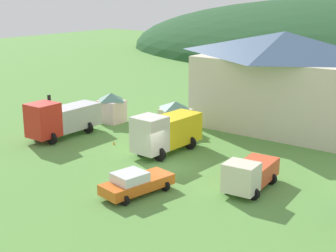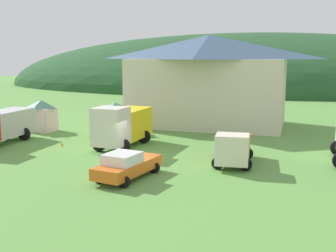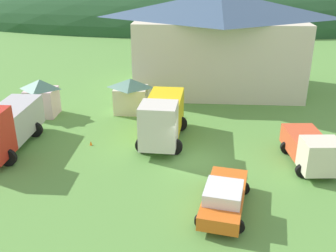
% 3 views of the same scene
% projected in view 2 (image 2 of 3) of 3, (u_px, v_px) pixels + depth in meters
% --- Properties ---
extents(ground_plane, '(200.00, 200.00, 0.00)m').
position_uv_depth(ground_plane, '(134.00, 157.00, 31.49)').
color(ground_plane, '#5B9342').
extents(forested_hill_backdrop, '(120.63, 60.00, 24.55)m').
position_uv_depth(forested_hill_backdrop, '(248.00, 87.00, 100.48)').
color(forested_hill_backdrop, '#234C28').
rests_on(forested_hill_backdrop, ground).
extents(depot_building, '(16.64, 10.16, 9.36)m').
position_uv_depth(depot_building, '(208.00, 79.00, 44.94)').
color(depot_building, beige).
rests_on(depot_building, ground).
extents(play_shed_cream, '(2.89, 2.38, 2.92)m').
position_uv_depth(play_shed_cream, '(115.00, 117.00, 40.84)').
color(play_shed_cream, beige).
rests_on(play_shed_cream, ground).
extents(play_shed_pink, '(2.52, 2.31, 3.06)m').
position_uv_depth(play_shed_pink, '(42.00, 115.00, 41.74)').
color(play_shed_pink, beige).
rests_on(play_shed_pink, ground).
extents(flatbed_truck_yellow, '(3.37, 6.78, 3.45)m').
position_uv_depth(flatbed_truck_yellow, '(122.00, 125.00, 34.49)').
color(flatbed_truck_yellow, silver).
rests_on(flatbed_truck_yellow, ground).
extents(light_truck_cream, '(2.86, 5.38, 2.32)m').
position_uv_depth(light_truck_cream, '(233.00, 148.00, 29.08)').
color(light_truck_cream, beige).
rests_on(light_truck_cream, ground).
extents(service_pickup_orange, '(3.01, 5.34, 1.66)m').
position_uv_depth(service_pickup_orange, '(127.00, 165.00, 25.84)').
color(service_pickup_orange, orange).
rests_on(service_pickup_orange, ground).
extents(traffic_cone_near_pickup, '(0.36, 0.36, 0.65)m').
position_uv_depth(traffic_cone_near_pickup, '(62.00, 146.00, 35.26)').
color(traffic_cone_near_pickup, orange).
rests_on(traffic_cone_near_pickup, ground).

